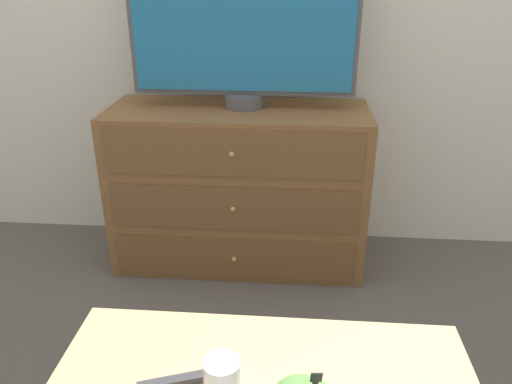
# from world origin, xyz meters

# --- Properties ---
(ground_plane) EXTENTS (12.00, 12.00, 0.00)m
(ground_plane) POSITION_xyz_m (0.00, 0.00, 0.00)
(ground_plane) COLOR #56514C
(dresser) EXTENTS (1.17, 0.48, 0.76)m
(dresser) POSITION_xyz_m (-0.02, -0.26, 0.38)
(dresser) COLOR brown
(dresser) RESTS_ON ground_plane
(tv) EXTENTS (0.98, 0.17, 0.73)m
(tv) POSITION_xyz_m (0.00, -0.22, 1.14)
(tv) COLOR #515156
(tv) RESTS_ON dresser
(drink_cup) EXTENTS (0.09, 0.09, 0.10)m
(drink_cup) POSITION_xyz_m (0.08, -1.56, 0.48)
(drink_cup) COLOR white
(drink_cup) RESTS_ON coffee_table
(remote_control) EXTENTS (0.16, 0.08, 0.02)m
(remote_control) POSITION_xyz_m (-0.04, -1.54, 0.44)
(remote_control) COLOR #38383D
(remote_control) RESTS_ON coffee_table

